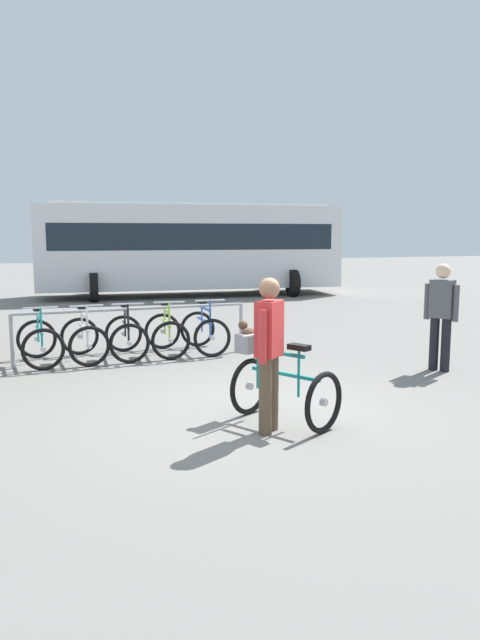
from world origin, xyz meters
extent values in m
plane|color=slate|center=(0.00, 0.00, 0.00)|extent=(80.00, 80.00, 0.00)
cylinder|color=#99999E|center=(-2.66, 3.55, 0.42)|extent=(0.06, 0.06, 0.85)
cylinder|color=#99999E|center=(1.18, 3.64, 0.42)|extent=(0.06, 0.06, 0.85)
cylinder|color=#99999E|center=(-0.74, 3.60, 0.85)|extent=(3.85, 0.13, 0.05)
torus|color=black|center=(-2.28, 4.25, 0.33)|extent=(0.66, 0.10, 0.66)
cylinder|color=#B7B7BC|center=(-2.28, 4.25, 0.33)|extent=(0.08, 0.07, 0.08)
torus|color=black|center=(-2.22, 3.23, 0.33)|extent=(0.66, 0.10, 0.66)
cylinder|color=#B7B7BC|center=(-2.22, 3.23, 0.33)|extent=(0.08, 0.07, 0.08)
cube|color=teal|center=(-2.25, 3.74, 0.56)|extent=(0.09, 0.92, 0.04)
cube|color=teal|center=(-2.25, 3.69, 0.78)|extent=(0.07, 0.61, 0.04)
cylinder|color=teal|center=(-2.26, 3.93, 0.60)|extent=(0.03, 0.03, 0.55)
cube|color=black|center=(-2.26, 3.93, 0.88)|extent=(0.13, 0.25, 0.06)
cylinder|color=teal|center=(-2.23, 3.36, 0.65)|extent=(0.03, 0.03, 0.63)
cylinder|color=#B7B7BC|center=(-2.23, 3.36, 0.96)|extent=(0.52, 0.06, 0.03)
torus|color=black|center=(-1.57, 4.27, 0.33)|extent=(0.66, 0.11, 0.66)
cylinder|color=#B7B7BC|center=(-1.57, 4.27, 0.33)|extent=(0.08, 0.07, 0.08)
torus|color=black|center=(-1.53, 3.25, 0.33)|extent=(0.66, 0.11, 0.66)
cylinder|color=#B7B7BC|center=(-1.53, 3.25, 0.33)|extent=(0.08, 0.07, 0.08)
cube|color=silver|center=(-1.55, 3.76, 0.56)|extent=(0.07, 0.92, 0.04)
cube|color=silver|center=(-1.55, 3.71, 0.78)|extent=(0.06, 0.61, 0.04)
cylinder|color=silver|center=(-1.56, 3.94, 0.60)|extent=(0.03, 0.03, 0.55)
cube|color=black|center=(-1.56, 3.94, 0.88)|extent=(0.13, 0.24, 0.06)
cylinder|color=silver|center=(-1.53, 3.37, 0.65)|extent=(0.03, 0.03, 0.63)
cylinder|color=#B7B7BC|center=(-1.53, 3.37, 0.96)|extent=(0.52, 0.05, 0.03)
torus|color=black|center=(-0.81, 4.28, 0.33)|extent=(0.66, 0.13, 0.66)
cylinder|color=#B7B7BC|center=(-0.81, 4.28, 0.33)|extent=(0.08, 0.07, 0.08)
torus|color=black|center=(-0.89, 3.27, 0.33)|extent=(0.66, 0.13, 0.66)
cylinder|color=#B7B7BC|center=(-0.89, 3.27, 0.33)|extent=(0.08, 0.07, 0.08)
cube|color=black|center=(-0.85, 3.77, 0.56)|extent=(0.11, 0.92, 0.04)
cube|color=black|center=(-0.85, 3.72, 0.78)|extent=(0.08, 0.61, 0.04)
cylinder|color=black|center=(-0.83, 3.96, 0.60)|extent=(0.03, 0.03, 0.55)
cube|color=black|center=(-0.83, 3.96, 0.88)|extent=(0.14, 0.25, 0.06)
cylinder|color=black|center=(-0.88, 3.39, 0.65)|extent=(0.03, 0.03, 0.63)
cylinder|color=#B7B7BC|center=(-0.88, 3.39, 0.96)|extent=(0.52, 0.07, 0.03)
torus|color=black|center=(-0.10, 4.30, 0.33)|extent=(0.66, 0.14, 0.66)
cylinder|color=#B7B7BC|center=(-0.10, 4.30, 0.33)|extent=(0.09, 0.07, 0.08)
torus|color=black|center=(-0.20, 3.28, 0.33)|extent=(0.66, 0.14, 0.66)
cylinder|color=#B7B7BC|center=(-0.20, 3.28, 0.33)|extent=(0.09, 0.07, 0.08)
cube|color=#9ED14C|center=(-0.15, 3.79, 0.56)|extent=(0.13, 0.92, 0.04)
cube|color=#9ED14C|center=(-0.15, 3.74, 0.78)|extent=(0.10, 0.61, 0.04)
cylinder|color=#9ED14C|center=(-0.13, 3.97, 0.60)|extent=(0.03, 0.03, 0.55)
cube|color=black|center=(-0.13, 3.97, 0.88)|extent=(0.14, 0.25, 0.06)
cylinder|color=#9ED14C|center=(-0.19, 3.40, 0.65)|extent=(0.03, 0.03, 0.63)
cylinder|color=#B7B7BC|center=(-0.19, 3.40, 0.96)|extent=(0.52, 0.08, 0.03)
torus|color=black|center=(0.57, 4.31, 0.33)|extent=(0.66, 0.12, 0.66)
cylinder|color=#B7B7BC|center=(0.57, 4.31, 0.33)|extent=(0.08, 0.07, 0.08)
torus|color=black|center=(0.53, 3.30, 0.33)|extent=(0.66, 0.12, 0.66)
cylinder|color=#B7B7BC|center=(0.53, 3.30, 0.33)|extent=(0.08, 0.07, 0.08)
cube|color=#2D56B7|center=(0.55, 3.81, 0.56)|extent=(0.08, 0.92, 0.04)
cube|color=#2D56B7|center=(0.55, 3.76, 0.78)|extent=(0.06, 0.61, 0.04)
cylinder|color=#2D56B7|center=(0.56, 3.99, 0.60)|extent=(0.03, 0.03, 0.55)
cube|color=black|center=(0.56, 3.99, 0.88)|extent=(0.13, 0.25, 0.06)
cylinder|color=#2D56B7|center=(0.53, 3.42, 0.65)|extent=(0.03, 0.03, 0.63)
cylinder|color=#B7B7BC|center=(0.53, 3.42, 0.96)|extent=(0.52, 0.05, 0.03)
torus|color=black|center=(0.39, -0.88, 0.33)|extent=(0.61, 0.36, 0.66)
cylinder|color=#B7B7BC|center=(0.39, -0.88, 0.33)|extent=(0.10, 0.09, 0.08)
torus|color=black|center=(-0.09, 0.02, 0.33)|extent=(0.61, 0.36, 0.66)
cylinder|color=#B7B7BC|center=(-0.09, 0.02, 0.33)|extent=(0.10, 0.09, 0.08)
cube|color=teal|center=(0.15, -0.43, 0.56)|extent=(0.46, 0.83, 0.04)
cube|color=teal|center=(0.13, -0.39, 0.78)|extent=(0.32, 0.56, 0.04)
cylinder|color=teal|center=(0.24, -0.59, 0.60)|extent=(0.03, 0.03, 0.55)
cube|color=black|center=(0.24, -0.59, 0.88)|extent=(0.22, 0.27, 0.06)
cylinder|color=teal|center=(-0.03, -0.09, 0.65)|extent=(0.03, 0.03, 0.63)
cylinder|color=#B7B7BC|center=(-0.03, -0.09, 0.96)|extent=(0.47, 0.27, 0.03)
cube|color=gray|center=(-0.10, 0.04, 0.84)|extent=(0.32, 0.30, 0.22)
ellipsoid|color=#4C3828|center=(-0.10, 0.04, 0.94)|extent=(0.23, 0.23, 0.16)
sphere|color=#4C3828|center=(-0.14, 0.11, 1.04)|extent=(0.11, 0.11, 0.11)
cylinder|color=brown|center=(-0.07, -0.58, 0.41)|extent=(0.14, 0.14, 0.82)
cylinder|color=brown|center=(-0.20, -0.70, 0.41)|extent=(0.14, 0.14, 0.82)
cube|color=red|center=(-0.14, -0.64, 1.11)|extent=(0.38, 0.38, 0.58)
cylinder|color=red|center=(0.04, -0.50, 1.06)|extent=(0.09, 0.09, 0.55)
cylinder|color=red|center=(-0.28, -0.81, 1.06)|extent=(0.09, 0.09, 0.55)
sphere|color=#9E7051|center=(-0.14, -0.64, 1.53)|extent=(0.22, 0.22, 0.22)
cylinder|color=black|center=(3.51, 0.99, 0.41)|extent=(0.14, 0.14, 0.82)
cylinder|color=black|center=(3.42, 1.15, 0.41)|extent=(0.14, 0.14, 0.82)
cube|color=#4C4C51|center=(3.46, 1.07, 1.11)|extent=(0.34, 0.39, 0.58)
cylinder|color=#4C4C51|center=(3.56, 0.87, 1.06)|extent=(0.09, 0.09, 0.55)
cylinder|color=#4C4C51|center=(3.34, 1.25, 1.06)|extent=(0.09, 0.09, 0.55)
sphere|color=beige|center=(3.46, 1.07, 1.53)|extent=(0.22, 0.22, 0.22)
cube|color=#3F3F44|center=(3.60, 1.15, 1.13)|extent=(0.25, 0.30, 0.40)
cube|color=silver|center=(3.10, 13.46, 1.65)|extent=(10.21, 3.59, 2.70)
cube|color=#19232D|center=(3.10, 13.46, 2.00)|extent=(9.42, 3.52, 0.84)
cube|color=silver|center=(3.10, 13.46, 3.04)|extent=(9.19, 3.23, 0.08)
cylinder|color=black|center=(-0.27, 12.57, 0.45)|extent=(0.35, 0.92, 0.90)
cylinder|color=black|center=(0.00, 15.06, 0.45)|extent=(0.35, 0.92, 0.90)
cylinder|color=black|center=(6.19, 11.86, 0.45)|extent=(0.35, 0.92, 0.90)
cylinder|color=black|center=(6.46, 14.34, 0.45)|extent=(0.35, 0.92, 0.90)
camera|label=1|loc=(-2.60, -6.27, 2.08)|focal=33.61mm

